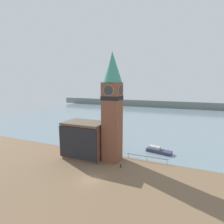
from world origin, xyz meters
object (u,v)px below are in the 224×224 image
(mooring_bollard_near, at_px, (121,166))
(clock_tower, at_px, (112,104))
(pier_building, at_px, (85,139))
(boat_near, at_px, (158,150))

(mooring_bollard_near, bearing_deg, clock_tower, 137.85)
(clock_tower, xyz_separation_m, pier_building, (-7.14, -0.72, -8.91))
(boat_near, xyz_separation_m, mooring_bollard_near, (-6.24, -11.72, -0.17))
(clock_tower, relative_size, pier_building, 2.49)
(mooring_bollard_near, bearing_deg, pier_building, 168.01)
(boat_near, bearing_deg, clock_tower, -126.09)
(clock_tower, bearing_deg, mooring_bollard_near, -42.15)
(clock_tower, bearing_deg, pier_building, -174.27)
(clock_tower, relative_size, boat_near, 3.66)
(pier_building, bearing_deg, clock_tower, 5.73)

